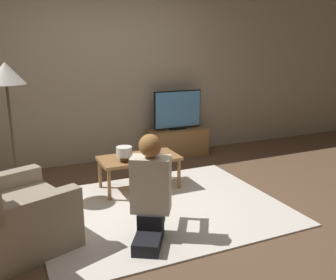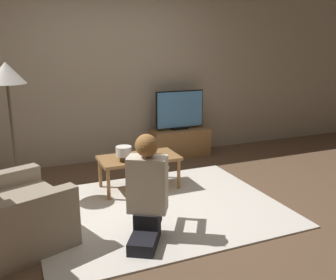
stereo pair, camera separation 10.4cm
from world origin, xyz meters
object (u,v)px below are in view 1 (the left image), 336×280
(person_kneeling, at_px, (151,188))
(coffee_table, at_px, (139,160))
(floor_lamp, at_px, (7,84))
(tv, at_px, (178,110))
(table_lamp, at_px, (124,153))
(armchair, at_px, (11,217))

(person_kneeling, bearing_deg, coffee_table, -74.05)
(coffee_table, distance_m, floor_lamp, 1.66)
(floor_lamp, bearing_deg, coffee_table, -9.34)
(tv, distance_m, floor_lamp, 2.56)
(floor_lamp, height_order, table_lamp, floor_lamp)
(floor_lamp, height_order, armchair, floor_lamp)
(table_lamp, bearing_deg, floor_lamp, 164.63)
(coffee_table, bearing_deg, armchair, -151.36)
(tv, bearing_deg, person_kneeling, -120.95)
(armchair, bearing_deg, coffee_table, -81.33)
(tv, relative_size, coffee_table, 0.82)
(coffee_table, height_order, table_lamp, table_lamp)
(floor_lamp, xyz_separation_m, person_kneeling, (1.04, -1.37, -0.81))
(coffee_table, xyz_separation_m, table_lamp, (-0.21, -0.09, 0.15))
(floor_lamp, distance_m, table_lamp, 1.42)
(armchair, relative_size, person_kneeling, 1.15)
(tv, distance_m, person_kneeling, 2.57)
(tv, bearing_deg, table_lamp, -136.91)
(armchair, relative_size, table_lamp, 6.07)
(tv, bearing_deg, floor_lamp, -160.66)
(floor_lamp, bearing_deg, person_kneeling, -52.91)
(armchair, xyz_separation_m, table_lamp, (1.23, 0.70, 0.23))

